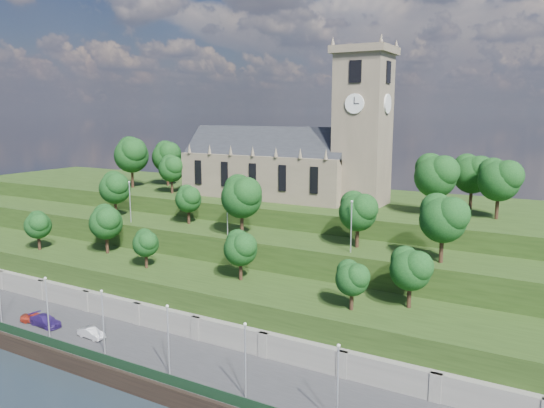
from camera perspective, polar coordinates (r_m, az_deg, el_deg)
The scene contains 17 objects.
ground at distance 67.22m, azimuth -17.83°, elevation -17.80°, with size 320.00×320.00×0.00m, color black.
promenade at distance 70.49m, azimuth -14.17°, elevation -15.36°, with size 160.00×12.00×2.00m, color #2D2D30.
quay_wall at distance 66.69m, azimuth -17.91°, elevation -16.98°, with size 160.00×0.50×2.20m, color black.
fence at distance 66.43m, azimuth -17.56°, elevation -15.63°, with size 160.00×0.10×1.20m, color #15301C.
retaining_wall at distance 73.90m, azimuth -10.96°, elevation -12.74°, with size 160.00×2.10×5.00m.
embankment_lower at distance 77.69m, azimuth -8.08°, elevation -10.32°, with size 160.00×12.00×8.00m, color #1F3612.
embankment_upper at distance 85.56m, azimuth -3.60°, elevation -6.91°, with size 160.00×10.00×12.00m, color #1F3612.
hilltop at distance 102.80m, azimuth 2.79°, elevation -3.17°, with size 160.00×32.00×15.00m, color #1F3612.
church at distance 96.56m, azimuth 2.21°, elevation 5.02°, with size 38.60×12.35×27.60m.
trees_lower at distance 76.16m, azimuth -8.63°, elevation -3.87°, with size 65.84×8.86×8.01m.
trees_upper at distance 79.27m, azimuth -0.99°, elevation 0.48°, with size 63.44×8.34×9.35m.
trees_hilltop at distance 96.16m, azimuth 0.81°, elevation 4.38°, with size 78.00×15.54×10.66m.
lamp_posts_promenade at distance 67.39m, azimuth -17.73°, elevation -11.52°, with size 60.36×0.36×8.07m.
lamp_posts_upper at distance 80.74m, azimuth -4.84°, elevation -0.52°, with size 40.36×0.36×7.14m.
car_left at distance 81.54m, azimuth -24.08°, elevation -11.10°, with size 1.64×4.07×1.39m, color #A42C1B.
car_middle at distance 73.83m, azimuth -18.85°, elevation -13.00°, with size 1.39×3.97×1.31m, color #A4A3A7.
car_right at distance 79.80m, azimuth -23.21°, elevation -11.45°, with size 2.10×5.17×1.50m, color navy.
Camera 1 is at (44.84, -39.55, 30.72)m, focal length 35.00 mm.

